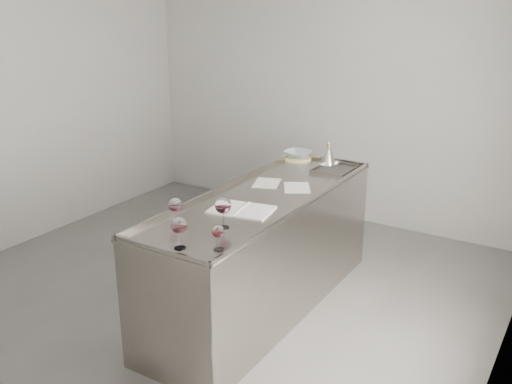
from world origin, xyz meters
The scene contains 12 objects.
room_shell centered at (0.00, 0.00, 1.40)m, with size 4.54×5.04×2.84m.
counter centered at (0.50, 0.30, 0.47)m, with size 0.77×2.42×0.97m.
wine_glass_left centered at (0.29, -0.48, 1.07)m, with size 0.09×0.09×0.18m.
wine_glass_middle centered at (0.56, -0.78, 1.08)m, with size 0.10×0.10×0.20m.
wine_glass_right centered at (0.60, -0.38, 1.09)m, with size 0.11×0.11×0.22m.
wine_glass_small centered at (0.78, -0.68, 1.05)m, with size 0.08×0.08×0.16m.
notebook centered at (0.52, -0.04, 0.95)m, with size 0.48×0.37×0.02m.
loose_paper_top centered at (0.62, 0.62, 0.94)m, with size 0.20×0.29×0.00m, color silver.
loose_paper_under centered at (0.36, 0.58, 0.94)m, with size 0.20×0.28×0.00m, color silver.
trivet centered at (0.23, 1.38, 0.95)m, with size 0.25×0.25×0.02m, color tan.
ceramic_bowl centered at (0.23, 1.38, 0.99)m, with size 0.24×0.24×0.06m, color #98A9B1.
wine_funnel centered at (0.54, 1.38, 1.01)m, with size 0.16×0.16×0.23m.
Camera 1 is at (2.61, -3.21, 2.36)m, focal length 40.00 mm.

